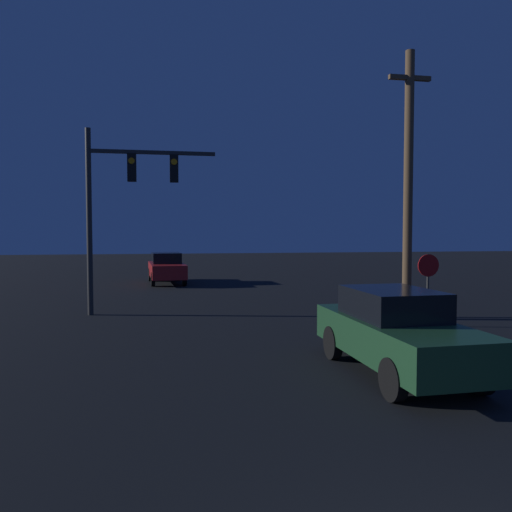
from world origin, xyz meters
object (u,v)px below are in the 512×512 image
(car_near, at_px, (396,331))
(traffic_signal_mast, at_px, (122,192))
(utility_pole, at_px, (408,182))
(car_far, at_px, (167,268))
(stop_sign, at_px, (428,277))

(car_near, bearing_deg, traffic_signal_mast, -56.50)
(car_near, height_order, utility_pole, utility_pole)
(car_far, bearing_deg, traffic_signal_mast, 77.31)
(car_near, relative_size, car_far, 0.98)
(stop_sign, xyz_separation_m, utility_pole, (0.00, 1.27, 2.80))
(stop_sign, distance_m, utility_pole, 3.08)
(car_near, xyz_separation_m, car_far, (-4.24, 17.85, 0.00))
(car_near, height_order, car_far, same)
(car_far, bearing_deg, utility_pole, 116.33)
(car_near, xyz_separation_m, stop_sign, (3.05, 4.26, 0.61))
(car_near, bearing_deg, stop_sign, -127.14)
(stop_sign, height_order, utility_pole, utility_pole)
(car_near, height_order, traffic_signal_mast, traffic_signal_mast)
(utility_pole, bearing_deg, stop_sign, -90.21)
(traffic_signal_mast, height_order, stop_sign, traffic_signal_mast)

